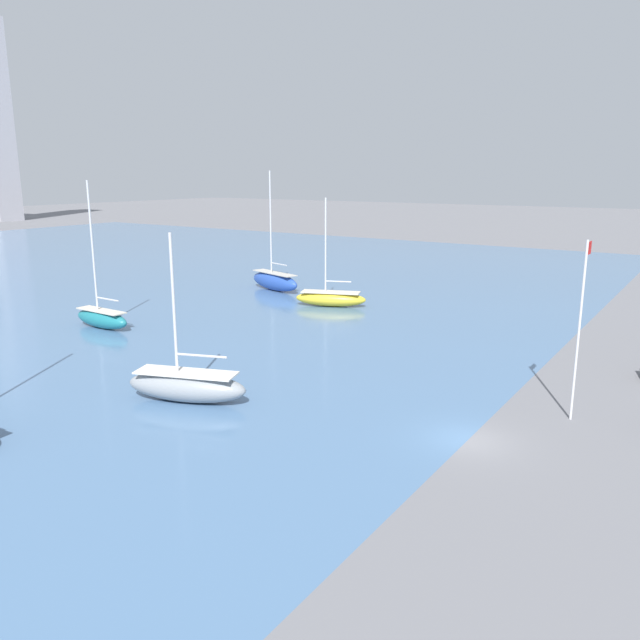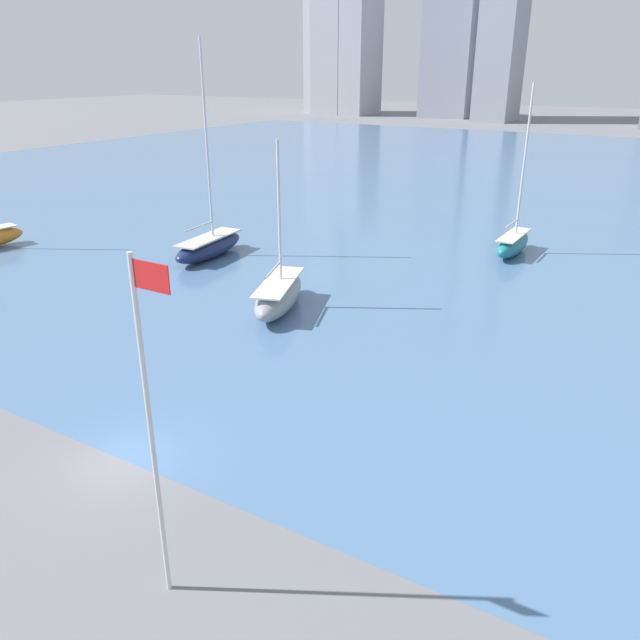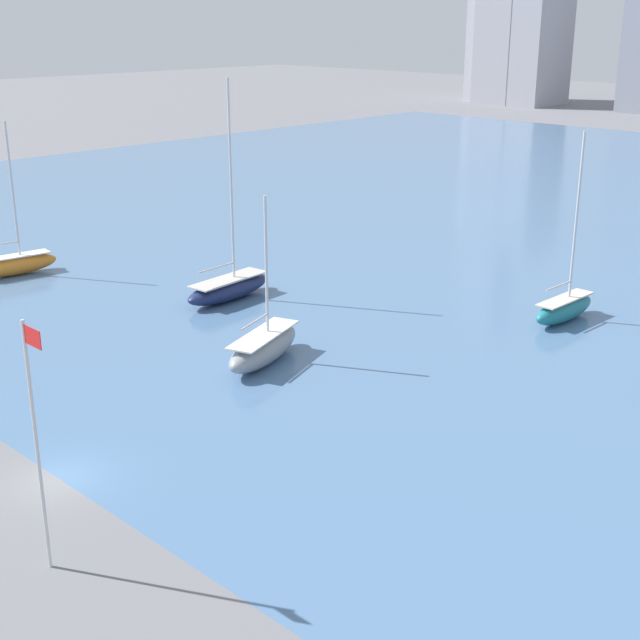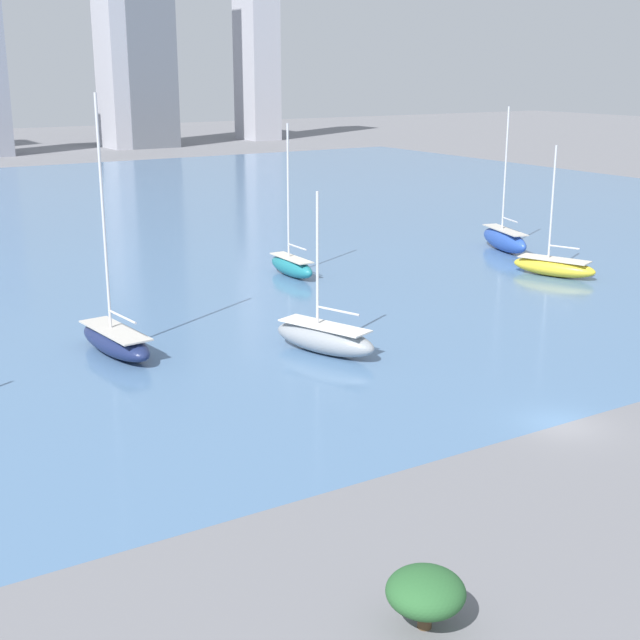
{
  "view_description": "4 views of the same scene",
  "coord_description": "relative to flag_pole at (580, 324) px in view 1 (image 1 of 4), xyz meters",
  "views": [
    {
      "loc": [
        -29.59,
        -10.18,
        13.57
      ],
      "look_at": [
        7.09,
        13.95,
        3.27
      ],
      "focal_mm": 35.0,
      "sensor_mm": 36.0,
      "label": 1
    },
    {
      "loc": [
        16.85,
        -13.57,
        14.14
      ],
      "look_at": [
        2.16,
        11.18,
        2.42
      ],
      "focal_mm": 35.0,
      "sensor_mm": 36.0,
      "label": 2
    },
    {
      "loc": [
        34.11,
        -17.79,
        20.38
      ],
      "look_at": [
        4.68,
        12.54,
        5.8
      ],
      "focal_mm": 50.0,
      "sensor_mm": 36.0,
      "label": 3
    },
    {
      "loc": [
        -32.96,
        -29.25,
        17.57
      ],
      "look_at": [
        -7.31,
        11.61,
        3.86
      ],
      "focal_mm": 50.0,
      "sensor_mm": 36.0,
      "label": 4
    }
  ],
  "objects": [
    {
      "name": "sailboat_teal",
      "position": [
        -0.7,
        40.21,
        -4.58
      ],
      "size": [
        1.84,
        6.69,
        13.06
      ],
      "rotation": [
        0.0,
        0.0,
        -0.02
      ],
      "color": "#1E757F",
      "rests_on": "harbor_water"
    },
    {
      "name": "flag_pole",
      "position": [
        0.0,
        0.0,
        0.0
      ],
      "size": [
        1.24,
        0.14,
        10.17
      ],
      "color": "silver",
      "rests_on": "ground_plane"
    },
    {
      "name": "sailboat_blue",
      "position": [
        22.82,
        38.59,
        -4.38
      ],
      "size": [
        4.22,
        8.61,
        13.96
      ],
      "rotation": [
        0.0,
        0.0,
        -0.29
      ],
      "color": "#284CA8",
      "rests_on": "harbor_water"
    },
    {
      "name": "sailboat_yellow",
      "position": [
        18.71,
        28.06,
        -4.68
      ],
      "size": [
        4.75,
        7.75,
        11.24
      ],
      "rotation": [
        0.0,
        0.0,
        0.37
      ],
      "color": "yellow",
      "rests_on": "harbor_water"
    },
    {
      "name": "ground_plane",
      "position": [
        -6.01,
        3.84,
        -5.56
      ],
      "size": [
        500.0,
        500.0,
        0.0
      ],
      "primitive_type": "plane",
      "color": "slate"
    },
    {
      "name": "sailboat_gray",
      "position": [
        -9.95,
        20.28,
        -4.55
      ],
      "size": [
        4.62,
        7.93,
        10.28
      ],
      "rotation": [
        0.0,
        0.0,
        0.34
      ],
      "color": "gray",
      "rests_on": "harbor_water"
    }
  ]
}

